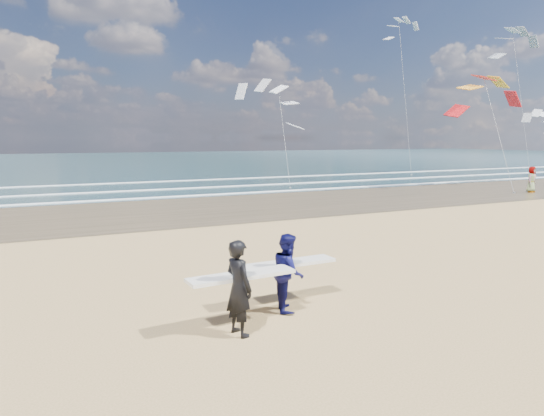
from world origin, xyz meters
TOP-DOWN VIEW (x-y plane):
  - wet_sand_strip at (20.00, 18.00)m, footprint 220.00×12.00m
  - ocean at (20.00, 72.00)m, footprint 220.00×100.00m
  - foam_breakers at (20.00, 28.10)m, footprint 220.00×11.70m
  - surfer_near at (-0.48, 0.85)m, footprint 2.23×1.06m
  - surfer_far at (0.99, 1.64)m, footprint 2.21×1.14m
  - beachgoer_0 at (26.93, 14.93)m, footprint 1.00×0.79m
  - kite_0 at (26.00, 17.74)m, footprint 7.02×4.87m
  - kite_1 at (13.67, 27.06)m, footprint 6.49×4.81m
  - kite_2 at (40.91, 27.33)m, footprint 6.75×4.84m
  - kite_5 at (30.59, 32.65)m, footprint 4.60×4.61m

SIDE VIEW (x-z plane):
  - wet_sand_strip at x=20.00m, z-range 0.00..0.01m
  - ocean at x=20.00m, z-range 0.00..0.02m
  - foam_breakers at x=20.00m, z-range 0.02..0.08m
  - surfer_far at x=0.99m, z-range 0.01..1.71m
  - beachgoer_0 at x=26.93m, z-range 0.00..1.80m
  - surfer_near at x=-0.48m, z-range 0.02..1.88m
  - kite_1 at x=13.67m, z-range 0.72..9.61m
  - kite_0 at x=26.00m, z-range 0.93..10.44m
  - kite_5 at x=30.59m, z-range 0.23..17.12m
  - kite_2 at x=40.91m, z-range 1.15..17.24m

